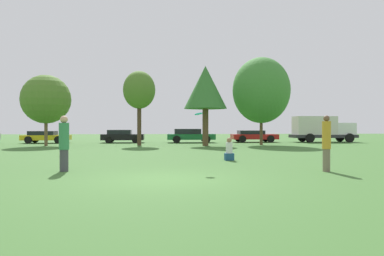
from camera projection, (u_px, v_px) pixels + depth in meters
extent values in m
plane|color=#3D6B2D|center=(166.00, 179.00, 10.75)|extent=(120.00, 120.00, 0.00)
cylinder|color=#3F3F47|center=(64.00, 160.00, 12.60)|extent=(0.29, 0.29, 0.75)
cylinder|color=#337F4C|center=(64.00, 136.00, 12.59)|extent=(0.34, 0.34, 0.92)
sphere|color=tan|center=(64.00, 119.00, 12.59)|extent=(0.26, 0.26, 0.26)
cylinder|color=#726651|center=(326.00, 160.00, 12.58)|extent=(0.25, 0.25, 0.78)
cylinder|color=#BF8C26|center=(326.00, 135.00, 12.58)|extent=(0.29, 0.29, 0.95)
sphere|color=brown|center=(327.00, 118.00, 12.58)|extent=(0.21, 0.21, 0.21)
cylinder|color=#19B2D8|center=(199.00, 114.00, 12.99)|extent=(0.29, 0.29, 0.12)
cube|color=navy|center=(229.00, 157.00, 16.68)|extent=(0.41, 0.34, 0.32)
cylinder|color=silver|center=(229.00, 148.00, 16.68)|extent=(0.31, 0.31, 0.50)
sphere|color=#8C6647|center=(229.00, 140.00, 16.68)|extent=(0.22, 0.22, 0.22)
cylinder|color=brown|center=(46.00, 129.00, 28.77)|extent=(0.25, 0.25, 2.60)
sphere|color=#4C7528|center=(46.00, 99.00, 28.76)|extent=(3.81, 3.81, 3.81)
cylinder|color=#473323|center=(139.00, 122.00, 29.35)|extent=(0.33, 0.33, 3.74)
ellipsoid|color=#4C7528|center=(139.00, 90.00, 29.34)|extent=(2.57, 2.57, 3.01)
cylinder|color=brown|center=(205.00, 127.00, 28.72)|extent=(0.46, 0.46, 2.92)
cone|color=#33702D|center=(205.00, 87.00, 28.71)|extent=(3.35, 3.35, 3.35)
cylinder|color=brown|center=(261.00, 125.00, 30.12)|extent=(0.25, 0.25, 3.20)
ellipsoid|color=#3D7F33|center=(261.00, 90.00, 30.11)|extent=(4.69, 4.69, 5.38)
cube|color=gold|center=(46.00, 138.00, 33.30)|extent=(4.12, 1.75, 0.46)
cube|color=black|center=(43.00, 133.00, 33.28)|extent=(2.27, 1.54, 0.36)
cylinder|color=black|center=(63.00, 139.00, 34.28)|extent=(0.66, 0.18, 0.66)
cylinder|color=black|center=(58.00, 140.00, 32.54)|extent=(0.66, 0.18, 0.66)
cylinder|color=black|center=(35.00, 139.00, 34.07)|extent=(0.66, 0.18, 0.66)
cylinder|color=black|center=(28.00, 140.00, 32.33)|extent=(0.66, 0.18, 0.66)
cube|color=black|center=(123.00, 137.00, 34.14)|extent=(3.87, 1.82, 0.54)
cube|color=black|center=(120.00, 132.00, 34.11)|extent=(2.13, 1.60, 0.40)
cylinder|color=black|center=(137.00, 139.00, 35.14)|extent=(0.61, 0.19, 0.61)
cylinder|color=black|center=(135.00, 140.00, 33.33)|extent=(0.61, 0.19, 0.61)
cylinder|color=black|center=(111.00, 139.00, 34.95)|extent=(0.61, 0.19, 0.61)
cylinder|color=black|center=(108.00, 140.00, 33.13)|extent=(0.61, 0.19, 0.61)
cube|color=#196633|center=(191.00, 137.00, 34.27)|extent=(4.41, 1.88, 0.52)
cube|color=black|center=(187.00, 131.00, 34.24)|extent=(2.43, 1.66, 0.48)
cylinder|color=black|center=(204.00, 139.00, 35.32)|extent=(0.69, 0.21, 0.69)
cylinder|color=black|center=(207.00, 139.00, 33.44)|extent=(0.69, 0.21, 0.69)
cylinder|color=black|center=(176.00, 139.00, 35.10)|extent=(0.69, 0.21, 0.69)
cylinder|color=black|center=(177.00, 139.00, 33.22)|extent=(0.69, 0.21, 0.69)
cube|color=red|center=(254.00, 137.00, 35.22)|extent=(4.33, 1.83, 0.48)
cube|color=black|center=(251.00, 132.00, 35.19)|extent=(2.38, 1.61, 0.36)
cylinder|color=black|center=(265.00, 138.00, 36.24)|extent=(0.68, 0.16, 0.68)
cylinder|color=black|center=(271.00, 139.00, 34.41)|extent=(0.68, 0.16, 0.68)
cylinder|color=black|center=(238.00, 138.00, 36.03)|extent=(0.68, 0.16, 0.68)
cylinder|color=black|center=(243.00, 139.00, 34.20)|extent=(0.68, 0.16, 0.68)
cube|color=#2D2D33|center=(323.00, 136.00, 35.51)|extent=(6.18, 1.91, 0.30)
cube|color=silver|center=(342.00, 129.00, 35.66)|extent=(1.98, 1.81, 1.13)
cube|color=beige|center=(314.00, 125.00, 35.43)|extent=(3.83, 1.91, 1.76)
cylinder|color=black|center=(340.00, 137.00, 36.63)|extent=(0.85, 0.25, 0.85)
cylinder|color=black|center=(350.00, 138.00, 34.73)|extent=(0.85, 0.25, 0.85)
cylinder|color=black|center=(302.00, 137.00, 36.32)|extent=(0.85, 0.25, 0.85)
cylinder|color=black|center=(310.00, 138.00, 34.42)|extent=(0.85, 0.25, 0.85)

